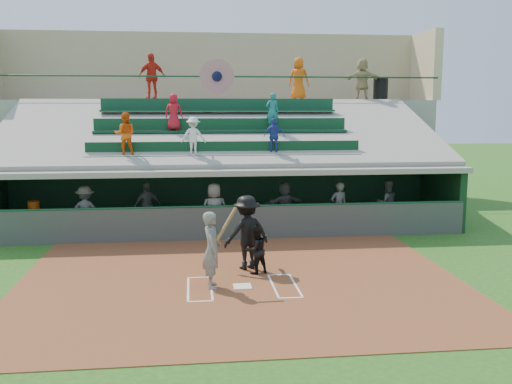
{
  "coord_description": "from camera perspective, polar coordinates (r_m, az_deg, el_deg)",
  "views": [
    {
      "loc": [
        -1.18,
        -13.17,
        4.34
      ],
      "look_at": [
        0.73,
        3.5,
        1.8
      ],
      "focal_mm": 40.0,
      "sensor_mm": 36.0,
      "label": 1
    }
  ],
  "objects": [
    {
      "name": "ground",
      "position": [
        13.92,
        -1.36,
        -9.56
      ],
      "size": [
        100.0,
        100.0,
        0.0
      ],
      "primitive_type": "plane",
      "color": "#255518",
      "rests_on": "ground"
    },
    {
      "name": "water_cooler",
      "position": [
        20.48,
        -21.36,
        -1.37
      ],
      "size": [
        0.37,
        0.37,
        0.37
      ],
      "primitive_type": "cylinder",
      "color": "#CC490C",
      "rests_on": "white_table"
    },
    {
      "name": "catcher",
      "position": [
        14.83,
        0.02,
        -5.82
      ],
      "size": [
        0.74,
        0.67,
        1.25
      ],
      "primitive_type": "imported",
      "rotation": [
        0.0,
        0.0,
        3.54
      ],
      "color": "black",
      "rests_on": "dirt_slab"
    },
    {
      "name": "grandstand",
      "position": [
        23.8,
        -3.7,
        3.58
      ],
      "size": [
        20.4,
        10.4,
        7.8
      ],
      "color": "#454945",
      "rests_on": "ground"
    },
    {
      "name": "concourse_staff_c",
      "position": [
        26.62,
        10.58,
        11.02
      ],
      "size": [
        1.8,
        1.06,
        1.85
      ],
      "primitive_type": "imported",
      "rotation": [
        0.0,
        0.0,
        2.82
      ],
      "color": "tan",
      "rests_on": "concourse_slab"
    },
    {
      "name": "dugout_player_d",
      "position": [
        20.49,
        2.88,
        -1.22
      ],
      "size": [
        1.57,
        0.91,
        1.61
      ],
      "primitive_type": "imported",
      "rotation": [
        0.0,
        0.0,
        3.45
      ],
      "color": "#5E605B",
      "rests_on": "dugout_floor"
    },
    {
      "name": "dugout_player_f",
      "position": [
        21.18,
        12.95,
        -1.08
      ],
      "size": [
        0.82,
        0.66,
        1.63
      ],
      "primitive_type": "imported",
      "rotation": [
        0.0,
        0.0,
        3.19
      ],
      "color": "#595B56",
      "rests_on": "dugout_floor"
    },
    {
      "name": "dugout_player_c",
      "position": [
        18.76,
        -4.18,
        -1.85
      ],
      "size": [
        0.93,
        0.65,
        1.81
      ],
      "primitive_type": "imported",
      "rotation": [
        0.0,
        0.0,
        3.23
      ],
      "color": "#51534E",
      "rests_on": "dugout_floor"
    },
    {
      "name": "concourse_staff_b",
      "position": [
        26.03,
        4.29,
        11.22
      ],
      "size": [
        1.07,
        0.89,
        1.88
      ],
      "primitive_type": "imported",
      "rotation": [
        0.0,
        0.0,
        2.77
      ],
      "color": "#D6550C",
      "rests_on": "concourse_slab"
    },
    {
      "name": "dugout_player_a",
      "position": [
        19.86,
        -16.69,
        -1.8
      ],
      "size": [
        1.1,
        0.65,
        1.67
      ],
      "primitive_type": "imported",
      "rotation": [
        0.0,
        0.0,
        3.17
      ],
      "color": "#60625D",
      "rests_on": "dugout_floor"
    },
    {
      "name": "home_umpire",
      "position": [
        15.19,
        -0.93,
        -4.06
      ],
      "size": [
        1.46,
        1.15,
        1.98
      ],
      "primitive_type": "imported",
      "rotation": [
        0.0,
        0.0,
        3.51
      ],
      "color": "black",
      "rests_on": "dirt_slab"
    },
    {
      "name": "dugout_floor",
      "position": [
        20.42,
        -3.08,
        -3.62
      ],
      "size": [
        16.0,
        3.5,
        0.04
      ],
      "primitive_type": "cube",
      "color": "gray",
      "rests_on": "ground"
    },
    {
      "name": "white_table",
      "position": [
        20.59,
        -21.36,
        -2.95
      ],
      "size": [
        1.06,
        0.92,
        0.78
      ],
      "primitive_type": "cube",
      "rotation": [
        0.0,
        0.0,
        -0.34
      ],
      "color": "silver",
      "rests_on": "dugout_floor"
    },
    {
      "name": "concourse_staff_a",
      "position": [
        25.71,
        -10.36,
        11.29
      ],
      "size": [
        1.27,
        0.88,
        2.01
      ],
      "primitive_type": "imported",
      "rotation": [
        0.0,
        0.0,
        3.51
      ],
      "color": "red",
      "rests_on": "concourse_slab"
    },
    {
      "name": "dugout_player_b",
      "position": [
        20.35,
        -10.81,
        -1.36
      ],
      "size": [
        1.06,
        0.79,
        1.67
      ],
      "primitive_type": "imported",
      "rotation": [
        0.0,
        0.0,
        3.59
      ],
      "color": "#5B5E58",
      "rests_on": "dugout_floor"
    },
    {
      "name": "concourse_slab",
      "position": [
        26.77,
        -4.0,
        4.22
      ],
      "size": [
        20.0,
        3.0,
        4.6
      ],
      "primitive_type": "cube",
      "color": "gray",
      "rests_on": "ground"
    },
    {
      "name": "dugout_bench",
      "position": [
        21.48,
        -3.5,
        -2.41
      ],
      "size": [
        13.27,
        3.22,
        0.4
      ],
      "primitive_type": "cube",
      "rotation": [
        0.0,
        0.0,
        0.21
      ],
      "color": "olive",
      "rests_on": "dugout_floor"
    },
    {
      "name": "batter_at_plate",
      "position": [
        13.69,
        -4.43,
        -5.75
      ],
      "size": [
        0.87,
        0.77,
        1.95
      ],
      "color": "#5F615C",
      "rests_on": "dirt_slab"
    },
    {
      "name": "dugout_player_e",
      "position": [
        19.99,
        8.28,
        -1.44
      ],
      "size": [
        0.68,
        0.52,
        1.69
      ],
      "primitive_type": "imported",
      "rotation": [
        0.0,
        0.0,
        3.35
      ],
      "color": "#555853",
      "rests_on": "dugout_floor"
    },
    {
      "name": "trash_bin",
      "position": [
        27.12,
        12.35,
        10.01
      ],
      "size": [
        0.66,
        0.66,
        0.99
      ],
      "primitive_type": "cylinder",
      "color": "black",
      "rests_on": "concourse_slab"
    },
    {
      "name": "home_plate",
      "position": [
        13.91,
        -1.36,
        -9.43
      ],
      "size": [
        0.43,
        0.43,
        0.03
      ],
      "primitive_type": "cube",
      "color": "white",
      "rests_on": "dirt_slab"
    },
    {
      "name": "batters_box_chalk",
      "position": [
        13.91,
        -1.36,
        -9.47
      ],
      "size": [
        2.65,
        1.85,
        0.01
      ],
      "color": "white",
      "rests_on": "dirt_slab"
    },
    {
      "name": "dirt_slab",
      "position": [
        14.39,
        -1.55,
        -8.91
      ],
      "size": [
        11.0,
        9.0,
        0.02
      ],
      "primitive_type": "cube",
      "color": "brown",
      "rests_on": "ground"
    }
  ]
}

